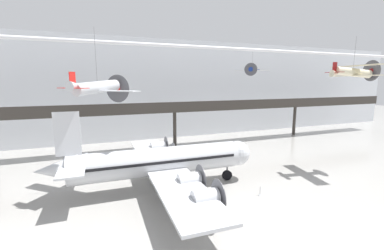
{
  "coord_description": "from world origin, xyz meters",
  "views": [
    {
      "loc": [
        -14.9,
        -19.24,
        12.78
      ],
      "look_at": [
        -3.64,
        9.99,
        7.45
      ],
      "focal_mm": 24.0,
      "sensor_mm": 36.0,
      "label": 1
    }
  ],
  "objects_px": {
    "airliner_silver_main": "(157,162)",
    "suspended_plane_cream_biplane": "(353,72)",
    "stanchion_barrier": "(260,193)",
    "suspended_plane_silver_racer": "(97,88)",
    "suspended_plane_white_twin": "(252,69)"
  },
  "relations": [
    {
      "from": "suspended_plane_white_twin",
      "to": "airliner_silver_main",
      "type": "bearing_deg",
      "value": -14.95
    },
    {
      "from": "suspended_plane_white_twin",
      "to": "stanchion_barrier",
      "type": "xyz_separation_m",
      "value": [
        -13.35,
        -22.25,
        -14.89
      ]
    },
    {
      "from": "stanchion_barrier",
      "to": "suspended_plane_cream_biplane",
      "type": "bearing_deg",
      "value": 7.93
    },
    {
      "from": "airliner_silver_main",
      "to": "suspended_plane_cream_biplane",
      "type": "height_order",
      "value": "suspended_plane_cream_biplane"
    },
    {
      "from": "suspended_plane_silver_racer",
      "to": "stanchion_barrier",
      "type": "bearing_deg",
      "value": -74.27
    },
    {
      "from": "airliner_silver_main",
      "to": "suspended_plane_white_twin",
      "type": "height_order",
      "value": "suspended_plane_white_twin"
    },
    {
      "from": "airliner_silver_main",
      "to": "stanchion_barrier",
      "type": "bearing_deg",
      "value": -27.2
    },
    {
      "from": "suspended_plane_cream_biplane",
      "to": "stanchion_barrier",
      "type": "bearing_deg",
      "value": -162.79
    },
    {
      "from": "suspended_plane_silver_racer",
      "to": "stanchion_barrier",
      "type": "distance_m",
      "value": 21.82
    },
    {
      "from": "airliner_silver_main",
      "to": "suspended_plane_cream_biplane",
      "type": "bearing_deg",
      "value": -6.27
    },
    {
      "from": "suspended_plane_cream_biplane",
      "to": "stanchion_barrier",
      "type": "height_order",
      "value": "suspended_plane_cream_biplane"
    },
    {
      "from": "suspended_plane_white_twin",
      "to": "suspended_plane_silver_racer",
      "type": "bearing_deg",
      "value": -24.33
    },
    {
      "from": "airliner_silver_main",
      "to": "suspended_plane_white_twin",
      "type": "relative_size",
      "value": 4.74
    },
    {
      "from": "airliner_silver_main",
      "to": "suspended_plane_silver_racer",
      "type": "bearing_deg",
      "value": 160.08
    },
    {
      "from": "airliner_silver_main",
      "to": "stanchion_barrier",
      "type": "height_order",
      "value": "airliner_silver_main"
    }
  ]
}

